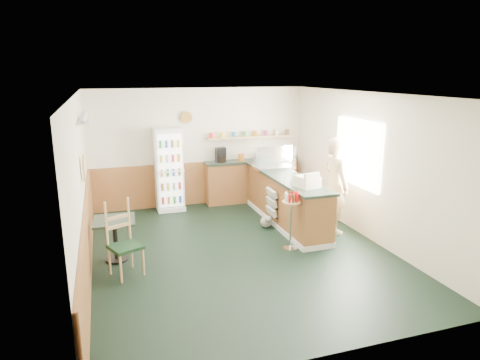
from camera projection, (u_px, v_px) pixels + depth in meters
name	position (u px, v px, depth m)	size (l,w,h in m)	color
ground	(239.00, 251.00, 7.47)	(6.00, 6.00, 0.00)	black
room_envelope	(215.00, 159.00, 7.71)	(5.04, 6.02, 2.72)	beige
service_counter	(286.00, 202.00, 8.76)	(0.68, 3.01, 1.01)	brown
back_counter	(251.00, 179.00, 10.28)	(2.24, 0.42, 1.69)	brown
drinks_fridge	(169.00, 170.00, 9.55)	(0.61, 0.53, 1.85)	white
display_case	(274.00, 158.00, 9.19)	(0.85, 0.44, 0.48)	silver
cash_register	(307.00, 182.00, 7.75)	(0.35, 0.37, 0.20)	#EEE0C5
shopkeeper	(335.00, 185.00, 8.19)	(0.62, 0.45, 1.87)	tan
condiment_stand	(291.00, 211.00, 7.41)	(0.33, 0.33, 1.02)	silver
newspaper_rack	(272.00, 203.00, 8.54)	(0.09, 0.47, 0.55)	black
cafe_table	(115.00, 232.00, 6.99)	(0.69, 0.69, 0.72)	black
cafe_chair	(124.00, 236.00, 6.53)	(0.57, 0.58, 1.17)	black
dog_doorstop	(266.00, 221.00, 8.57)	(0.23, 0.30, 0.28)	gray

